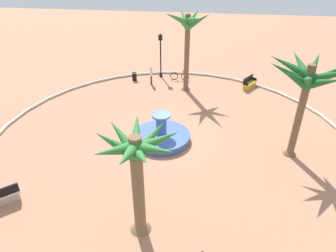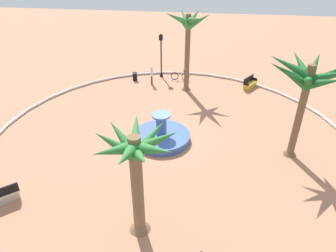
{
  "view_description": "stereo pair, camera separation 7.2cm",
  "coord_description": "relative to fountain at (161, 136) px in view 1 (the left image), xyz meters",
  "views": [
    {
      "loc": [
        -1.98,
        16.22,
        10.91
      ],
      "look_at": [
        0.17,
        0.06,
        1.0
      ],
      "focal_mm": 32.83,
      "sensor_mm": 36.0,
      "label": 1
    },
    {
      "loc": [
        -2.05,
        16.21,
        10.91
      ],
      "look_at": [
        0.17,
        0.06,
        1.0
      ],
      "focal_mm": 32.83,
      "sensor_mm": 36.0,
      "label": 2
    }
  ],
  "objects": [
    {
      "name": "bench_north",
      "position": [
        6.76,
        6.38,
        0.06
      ],
      "size": [
        1.53,
        1.44,
        1.0
      ],
      "color": "beige",
      "rests_on": "ground"
    },
    {
      "name": "ground_plane",
      "position": [
        -0.57,
        -0.19,
        -0.29
      ],
      "size": [
        80.0,
        80.0,
        0.0
      ],
      "primitive_type": "plane",
      "color": "tan"
    },
    {
      "name": "trash_bin",
      "position": [
        3.88,
        -9.3,
        0.1
      ],
      "size": [
        0.46,
        0.46,
        0.73
      ],
      "color": "black",
      "rests_on": "ground"
    },
    {
      "name": "person_cyclist_helmet",
      "position": [
        2.19,
        -8.56,
        0.62
      ],
      "size": [
        0.28,
        0.52,
        1.63
      ],
      "color": "#33333D",
      "rests_on": "ground"
    },
    {
      "name": "bicycle_red_frame",
      "position": [
        -0.17,
        -9.87,
        0.1
      ],
      "size": [
        1.72,
        0.44,
        0.94
      ],
      "color": "black",
      "rests_on": "ground"
    },
    {
      "name": "plaza_curb",
      "position": [
        -0.57,
        -0.19,
        -0.19
      ],
      "size": [
        22.73,
        22.73,
        0.2
      ],
      "primitive_type": "torus",
      "color": "silver",
      "rests_on": "ground"
    },
    {
      "name": "lamppost",
      "position": [
        1.65,
        -10.49,
        2.06
      ],
      "size": [
        0.32,
        0.32,
        4.0
      ],
      "color": "black",
      "rests_on": "ground"
    },
    {
      "name": "palm_tree_near_fountain",
      "position": [
        -0.17,
        7.09,
        3.57
      ],
      "size": [
        3.37,
        3.51,
        5.13
      ],
      "color": "brown",
      "rests_on": "ground"
    },
    {
      "name": "palm_tree_mid_plaza",
      "position": [
        -7.74,
        0.46,
        4.36
      ],
      "size": [
        4.41,
        4.45,
        5.83
      ],
      "color": "brown",
      "rests_on": "ground"
    },
    {
      "name": "palm_tree_by_curb",
      "position": [
        -0.9,
        -7.88,
        4.58
      ],
      "size": [
        3.6,
        3.53,
        6.46
      ],
      "color": "brown",
      "rests_on": "ground"
    },
    {
      "name": "fountain",
      "position": [
        0.0,
        0.0,
        0.0
      ],
      "size": [
        3.61,
        3.61,
        1.87
      ],
      "color": "#38569E",
      "rests_on": "ground"
    },
    {
      "name": "bench_west",
      "position": [
        -6.25,
        -8.95,
        0.06
      ],
      "size": [
        1.29,
        1.61,
        1.0
      ],
      "color": "gold",
      "rests_on": "ground"
    }
  ]
}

